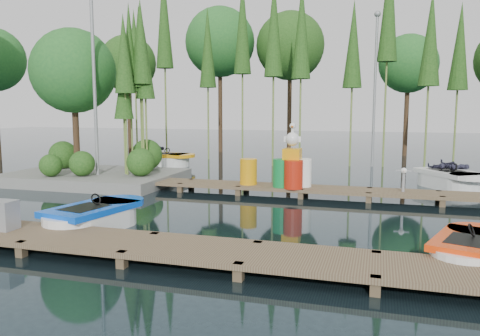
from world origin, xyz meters
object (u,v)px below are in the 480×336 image
(boat_red, at_px, (469,252))
(drum_cluster, at_px, (293,169))
(utility_cabinet, at_px, (3,215))
(yellow_barrel, at_px, (248,172))
(island, at_px, (89,98))
(boat_blue, at_px, (94,218))
(boat_yellow_far, at_px, (165,160))

(boat_red, distance_m, drum_cluster, 6.97)
(utility_cabinet, distance_m, yellow_barrel, 7.75)
(yellow_barrel, xyz_separation_m, drum_cluster, (1.49, -0.15, 0.18))
(island, bearing_deg, utility_cabinet, -67.84)
(island, distance_m, boat_blue, 8.15)
(yellow_barrel, bearing_deg, island, 173.06)
(boat_yellow_far, xyz_separation_m, yellow_barrel, (5.84, -5.90, 0.42))
(island, bearing_deg, yellow_barrel, -6.94)
(boat_yellow_far, bearing_deg, drum_cluster, -15.80)
(boat_blue, relative_size, yellow_barrel, 3.43)
(island, distance_m, boat_red, 14.12)
(boat_red, xyz_separation_m, yellow_barrel, (-5.71, 5.66, 0.49))
(utility_cabinet, bearing_deg, boat_yellow_far, 101.04)
(island, distance_m, boat_yellow_far, 5.90)
(yellow_barrel, bearing_deg, boat_red, -44.72)
(island, relative_size, drum_cluster, 3.31)
(utility_cabinet, height_order, drum_cluster, drum_cluster)
(boat_red, height_order, yellow_barrel, yellow_barrel)
(boat_blue, relative_size, boat_red, 1.11)
(boat_blue, bearing_deg, drum_cluster, 66.86)
(boat_yellow_far, bearing_deg, boat_blue, -48.49)
(utility_cabinet, relative_size, drum_cluster, 0.30)
(boat_blue, distance_m, boat_yellow_far, 11.96)
(boat_blue, relative_size, boat_yellow_far, 0.98)
(drum_cluster, bearing_deg, yellow_barrel, 174.09)
(island, height_order, boat_yellow_far, island)
(island, relative_size, utility_cabinet, 11.13)
(boat_blue, height_order, boat_yellow_far, boat_yellow_far)
(yellow_barrel, bearing_deg, drum_cluster, -5.91)
(utility_cabinet, xyz_separation_m, yellow_barrel, (3.32, 7.00, 0.12))
(island, height_order, yellow_barrel, island)
(boat_red, relative_size, drum_cluster, 1.28)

